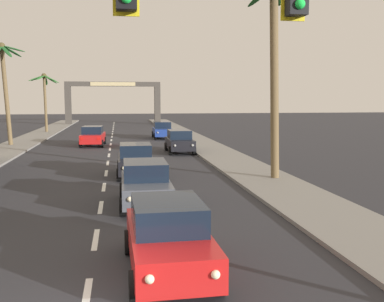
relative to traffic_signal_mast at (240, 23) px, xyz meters
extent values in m
cube|color=gray|center=(5.11, 20.28, -5.20)|extent=(3.20, 110.00, 0.14)
cube|color=silver|center=(-2.69, 1.74, -5.27)|extent=(0.16, 2.00, 0.01)
cube|color=silver|center=(-2.69, 5.63, -5.27)|extent=(0.16, 2.00, 0.01)
cube|color=silver|center=(-2.69, 9.52, -5.27)|extent=(0.16, 2.00, 0.01)
cube|color=silver|center=(-2.69, 13.41, -5.27)|extent=(0.16, 2.00, 0.01)
cube|color=silver|center=(-2.69, 17.30, -5.27)|extent=(0.16, 2.00, 0.01)
cube|color=silver|center=(-2.69, 21.19, -5.27)|extent=(0.16, 2.00, 0.01)
cube|color=silver|center=(-2.69, 25.08, -5.27)|extent=(0.16, 2.00, 0.01)
cube|color=silver|center=(-2.69, 28.98, -5.27)|extent=(0.16, 2.00, 0.01)
cube|color=silver|center=(-2.69, 32.87, -5.27)|extent=(0.16, 2.00, 0.01)
cube|color=silver|center=(-2.69, 36.76, -5.27)|extent=(0.16, 2.00, 0.01)
cube|color=silver|center=(-2.69, 40.65, -5.27)|extent=(0.16, 2.00, 0.01)
cube|color=silver|center=(-2.69, 44.54, -5.27)|extent=(0.16, 2.00, 0.01)
cube|color=silver|center=(-2.69, 48.43, -5.27)|extent=(0.16, 2.00, 0.01)
cube|color=silver|center=(-2.69, 52.32, -5.27)|extent=(0.16, 2.00, 0.01)
cube|color=silver|center=(-2.69, 56.21, -5.27)|extent=(0.16, 2.00, 0.01)
cube|color=silver|center=(-2.69, 60.10, -5.27)|extent=(0.16, 2.00, 0.01)
cube|color=silver|center=(-2.69, 64.00, -5.27)|extent=(0.16, 2.00, 0.01)
cube|color=silver|center=(-2.69, 67.89, -5.27)|extent=(0.16, 2.00, 0.01)
sphere|color=#1EE54C|center=(0.96, -0.15, 0.30)|extent=(0.17, 0.17, 0.17)
cube|color=red|center=(-0.88, 2.83, -4.59)|extent=(1.83, 4.33, 0.72)
cube|color=black|center=(-0.89, 2.98, -3.91)|extent=(1.64, 2.23, 0.64)
cylinder|color=black|center=(0.00, 1.42, -4.95)|extent=(0.23, 0.64, 0.64)
cylinder|color=black|center=(-1.72, 1.40, -4.95)|extent=(0.23, 0.64, 0.64)
cylinder|color=black|center=(-0.05, 4.26, -4.95)|extent=(0.23, 0.64, 0.64)
cylinder|color=black|center=(-1.77, 4.23, -4.95)|extent=(0.23, 0.64, 0.64)
sphere|color=#F9EFC6|center=(-0.23, 0.67, -4.51)|extent=(0.18, 0.18, 0.18)
sphere|color=#F9EFC6|center=(-1.47, 0.65, -4.51)|extent=(0.18, 0.18, 0.18)
cube|color=red|center=(-0.26, 5.00, -4.49)|extent=(0.24, 0.06, 0.20)
cube|color=red|center=(-1.58, 4.98, -4.49)|extent=(0.24, 0.06, 0.20)
cube|color=#4C515B|center=(-1.02, 9.49, -4.59)|extent=(1.79, 4.31, 0.72)
cube|color=black|center=(-1.02, 9.64, -3.91)|extent=(1.62, 2.21, 0.64)
cylinder|color=black|center=(-0.17, 8.06, -4.95)|extent=(0.22, 0.64, 0.64)
cylinder|color=black|center=(-1.89, 8.08, -4.95)|extent=(0.22, 0.64, 0.64)
cylinder|color=black|center=(-0.15, 10.90, -4.95)|extent=(0.22, 0.64, 0.64)
cylinder|color=black|center=(-1.87, 10.91, -4.95)|extent=(0.22, 0.64, 0.64)
sphere|color=#F9EFC6|center=(-0.42, 7.32, -4.51)|extent=(0.18, 0.18, 0.18)
sphere|color=#F9EFC6|center=(-1.66, 7.32, -4.51)|extent=(0.18, 0.18, 0.18)
cube|color=red|center=(-0.35, 11.65, -4.49)|extent=(0.24, 0.06, 0.20)
cube|color=red|center=(-1.67, 11.65, -4.49)|extent=(0.24, 0.06, 0.20)
cube|color=black|center=(-1.13, 16.15, -4.59)|extent=(1.82, 4.32, 0.72)
cube|color=black|center=(-1.13, 16.30, -3.91)|extent=(1.63, 2.22, 0.64)
cylinder|color=black|center=(-0.29, 14.72, -4.95)|extent=(0.23, 0.64, 0.64)
cylinder|color=black|center=(-2.01, 14.75, -4.95)|extent=(0.23, 0.64, 0.64)
cylinder|color=black|center=(-0.25, 17.56, -4.95)|extent=(0.23, 0.64, 0.64)
cylinder|color=black|center=(-1.97, 17.58, -4.95)|extent=(0.23, 0.64, 0.64)
sphere|color=#F9EFC6|center=(-0.54, 13.97, -4.51)|extent=(0.18, 0.18, 0.18)
sphere|color=#F9EFC6|center=(-1.78, 13.99, -4.51)|extent=(0.18, 0.18, 0.18)
cube|color=red|center=(-0.44, 18.30, -4.49)|extent=(0.24, 0.06, 0.20)
cube|color=red|center=(-1.76, 18.32, -4.49)|extent=(0.24, 0.06, 0.20)
cube|color=red|center=(-4.15, 31.85, -4.59)|extent=(1.98, 4.39, 0.72)
cube|color=black|center=(-4.16, 31.70, -3.91)|extent=(1.71, 2.28, 0.64)
cylinder|color=black|center=(-4.94, 33.31, -4.95)|extent=(0.25, 0.65, 0.64)
cylinder|color=black|center=(-3.22, 33.22, -4.95)|extent=(0.25, 0.65, 0.64)
cylinder|color=black|center=(-5.09, 30.48, -4.95)|extent=(0.25, 0.65, 0.64)
cylinder|color=black|center=(-3.36, 30.39, -4.95)|extent=(0.25, 0.65, 0.64)
sphere|color=#B2B2AD|center=(-4.66, 34.05, -4.51)|extent=(0.18, 0.18, 0.18)
sphere|color=#B2B2AD|center=(-3.42, 33.98, -4.51)|extent=(0.18, 0.18, 0.18)
cube|color=red|center=(-4.92, 29.73, -4.49)|extent=(0.24, 0.07, 0.20)
cube|color=red|center=(-3.60, 29.66, -4.49)|extent=(0.24, 0.07, 0.20)
cube|color=black|center=(2.49, 25.84, -4.59)|extent=(1.76, 4.30, 0.72)
cube|color=black|center=(2.49, 25.99, -3.91)|extent=(1.60, 2.20, 0.64)
cylinder|color=black|center=(3.35, 24.42, -4.95)|extent=(0.22, 0.64, 0.64)
cylinder|color=black|center=(1.62, 24.42, -4.95)|extent=(0.22, 0.64, 0.64)
cylinder|color=black|center=(3.35, 27.26, -4.95)|extent=(0.22, 0.64, 0.64)
cylinder|color=black|center=(1.63, 27.26, -4.95)|extent=(0.22, 0.64, 0.64)
sphere|color=#B2B2AD|center=(3.11, 23.67, -4.51)|extent=(0.18, 0.18, 0.18)
sphere|color=#B2B2AD|center=(1.87, 23.67, -4.51)|extent=(0.18, 0.18, 0.18)
cube|color=red|center=(3.15, 28.00, -4.49)|extent=(0.24, 0.06, 0.20)
cube|color=red|center=(1.83, 28.00, -4.49)|extent=(0.24, 0.06, 0.20)
cube|color=navy|center=(2.36, 37.84, -4.59)|extent=(1.83, 4.33, 0.72)
cube|color=black|center=(2.36, 37.99, -3.91)|extent=(1.63, 2.23, 0.64)
cylinder|color=black|center=(3.20, 36.40, -4.95)|extent=(0.23, 0.64, 0.64)
cylinder|color=black|center=(1.48, 36.43, -4.95)|extent=(0.23, 0.64, 0.64)
cylinder|color=black|center=(3.25, 39.24, -4.95)|extent=(0.23, 0.64, 0.64)
cylinder|color=black|center=(1.52, 39.27, -4.95)|extent=(0.23, 0.64, 0.64)
sphere|color=#B2B2AD|center=(2.95, 35.66, -4.51)|extent=(0.18, 0.18, 0.18)
sphere|color=#B2B2AD|center=(1.71, 35.68, -4.51)|extent=(0.18, 0.18, 0.18)
cube|color=red|center=(3.06, 39.99, -4.49)|extent=(0.24, 0.06, 0.20)
cube|color=red|center=(1.74, 40.01, -4.49)|extent=(0.24, 0.06, 0.20)
cylinder|color=brown|center=(-11.17, 32.52, -1.15)|extent=(0.73, 0.35, 8.24)
ellipsoid|color=#1E5123|center=(-10.39, 32.31, 2.80)|extent=(2.05, 0.82, 0.66)
ellipsoid|color=#1E5123|center=(-10.73, 33.22, 2.67)|extent=(1.59, 1.71, 0.92)
ellipsoid|color=#1E5123|center=(-11.53, 33.42, 2.61)|extent=(0.75, 1.93, 1.04)
ellipsoid|color=#1E5123|center=(-10.83, 31.82, 2.54)|extent=(1.42, 1.70, 1.17)
sphere|color=#4C4223|center=(-11.36, 32.52, 3.02)|extent=(0.60, 0.60, 0.60)
cylinder|color=brown|center=(-10.31, 47.28, -2.01)|extent=(0.37, 0.30, 6.52)
ellipsoid|color=#2D702D|center=(-9.50, 47.27, 0.92)|extent=(1.74, 0.41, 0.97)
ellipsoid|color=#2D702D|center=(-9.70, 47.80, 0.91)|extent=(1.59, 1.40, 1.00)
ellipsoid|color=#2D702D|center=(-10.32, 48.06, 0.83)|extent=(0.44, 1.65, 1.16)
ellipsoid|color=#2D702D|center=(-11.14, 47.66, 1.05)|extent=(1.82, 1.15, 0.72)
ellipsoid|color=#2D702D|center=(-11.17, 46.99, 1.02)|extent=(1.84, 0.98, 0.78)
ellipsoid|color=#2D702D|center=(-10.62, 46.43, 1.07)|extent=(0.95, 1.87, 0.68)
ellipsoid|color=#2D702D|center=(-9.91, 46.47, 1.13)|extent=(1.23, 1.83, 0.56)
sphere|color=#4C4223|center=(-10.34, 47.28, 1.30)|extent=(0.60, 0.60, 0.60)
cylinder|color=brown|center=(5.50, 13.79, -0.64)|extent=(0.66, 0.40, 9.27)
cube|color=#423D38|center=(-9.42, 62.99, -2.37)|extent=(0.90, 0.90, 5.80)
cube|color=#423D38|center=(4.03, 62.99, -2.37)|extent=(0.90, 0.90, 5.80)
cube|color=#423D38|center=(-2.69, 62.99, 0.88)|extent=(14.35, 0.60, 0.70)
cube|color=tan|center=(-2.69, 62.67, 0.88)|extent=(6.73, 0.08, 0.56)
camera|label=1|loc=(-1.98, -7.30, -1.21)|focal=42.23mm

